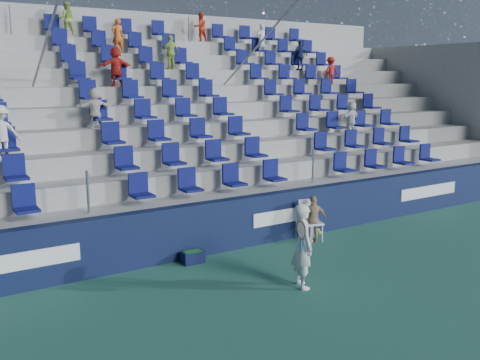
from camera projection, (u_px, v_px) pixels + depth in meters
name	position (u px, v px, depth m)	size (l,w,h in m)	color
ground	(312.00, 295.00, 9.89)	(70.00, 70.00, 0.00)	#29614C
sponsor_wall	(225.00, 225.00, 12.38)	(24.00, 0.32, 1.20)	#10193B
grandstand	(139.00, 138.00, 16.31)	(24.00, 8.17, 6.63)	#A8A9A3
tennis_player	(303.00, 246.00, 10.14)	(0.69, 0.69, 1.64)	silver
line_judge_chair	(309.00, 217.00, 13.09)	(0.54, 0.55, 1.03)	white
line_judge	(313.00, 219.00, 12.96)	(0.68, 0.28, 1.17)	tan
ball_bin	(193.00, 257.00, 11.59)	(0.49, 0.34, 0.27)	#0E1234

